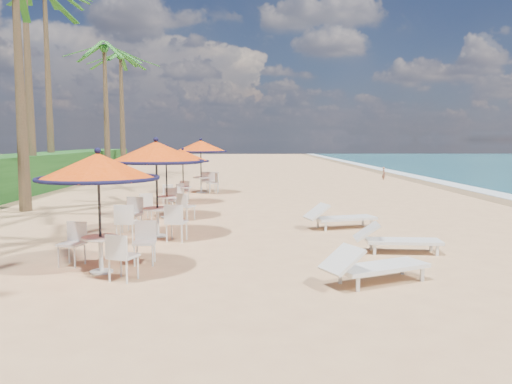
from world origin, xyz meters
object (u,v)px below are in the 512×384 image
at_px(lounger_near, 372,265).
at_px(lounger_mid, 394,239).
at_px(station_3, 182,163).
at_px(lounger_far, 338,217).
at_px(station_1, 154,164).
at_px(station_4, 202,153).
at_px(station_2, 166,164).
at_px(station_0, 101,182).

relative_size(lounger_near, lounger_mid, 1.07).
xyz_separation_m(station_3, lounger_far, (5.22, -6.02, -1.28)).
bearing_deg(station_1, lounger_mid, -19.55).
bearing_deg(station_4, lounger_mid, -67.41).
height_order(station_2, lounger_mid, station_2).
bearing_deg(lounger_far, station_4, 99.75).
bearing_deg(station_2, lounger_far, -22.82).
xyz_separation_m(station_2, lounger_near, (4.81, -7.73, -1.41)).
xyz_separation_m(station_0, station_3, (0.20, 10.63, -0.12)).
height_order(station_0, lounger_near, station_0).
distance_m(station_3, lounger_far, 8.07).
relative_size(station_1, lounger_near, 1.24).
bearing_deg(station_1, lounger_far, 12.16).
distance_m(station_1, station_3, 7.12).
xyz_separation_m(station_1, lounger_mid, (5.72, -2.03, -1.59)).
relative_size(station_0, station_2, 1.00).
bearing_deg(station_4, lounger_near, -74.47).
distance_m(station_4, lounger_near, 16.04).
height_order(station_4, lounger_near, station_4).
bearing_deg(station_1, station_2, 93.54).
xyz_separation_m(station_0, station_2, (0.18, 6.81, -0.01)).
height_order(station_0, lounger_mid, station_0).
relative_size(station_1, station_4, 0.99).
distance_m(station_0, lounger_near, 5.27).
bearing_deg(lounger_near, station_1, 111.72).
distance_m(station_1, station_2, 3.30).
relative_size(station_0, lounger_mid, 1.22).
bearing_deg(station_2, station_1, -86.46).
relative_size(lounger_near, lounger_far, 0.97).
distance_m(station_1, lounger_far, 5.38).
relative_size(station_1, station_2, 1.10).
bearing_deg(lounger_mid, station_2, 143.38).
relative_size(station_3, station_4, 0.85).
height_order(station_3, lounger_mid, station_3).
height_order(lounger_mid, lounger_far, lounger_far).
bearing_deg(lounger_near, station_4, 81.26).
distance_m(station_0, station_2, 6.81).
bearing_deg(lounger_far, lounger_mid, -93.28).
height_order(station_1, lounger_near, station_1).
bearing_deg(station_0, station_1, 83.75).
height_order(station_2, station_4, station_4).
relative_size(station_0, station_4, 0.91).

